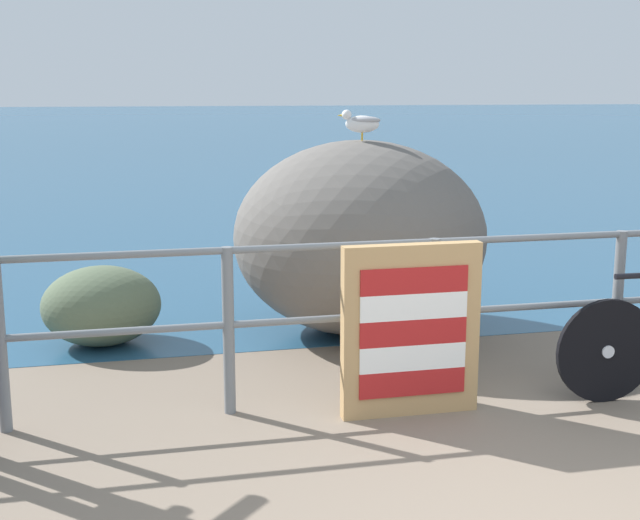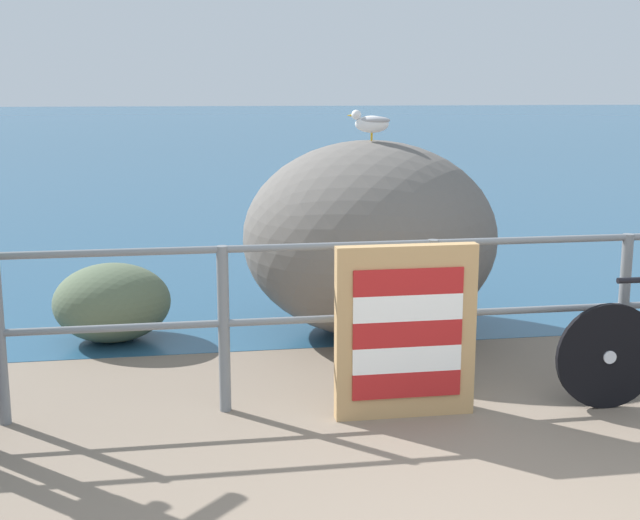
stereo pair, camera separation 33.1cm
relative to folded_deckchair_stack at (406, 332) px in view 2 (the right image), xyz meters
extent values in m
cube|color=#756656|center=(0.23, 18.10, -0.57)|extent=(120.00, 120.00, 0.10)
cube|color=navy|center=(0.23, 46.42, -0.52)|extent=(120.00, 90.00, 0.01)
cylinder|color=slate|center=(-1.05, 0.25, -0.01)|extent=(0.07, 0.07, 1.02)
cylinder|color=slate|center=(0.23, 0.25, -0.01)|extent=(0.07, 0.07, 1.02)
cylinder|color=slate|center=(1.52, 0.25, -0.01)|extent=(0.07, 0.07, 1.02)
cylinder|color=slate|center=(0.23, 0.25, 0.48)|extent=(7.71, 0.04, 0.04)
cylinder|color=slate|center=(0.23, 0.25, 0.03)|extent=(7.71, 0.04, 0.04)
cylinder|color=black|center=(1.25, -0.08, -0.19)|extent=(0.66, 0.06, 0.66)
cylinder|color=#B7BCC6|center=(1.25, -0.08, -0.19)|extent=(0.08, 0.06, 0.08)
cube|color=tan|center=(0.00, 0.00, 0.00)|extent=(0.84, 0.09, 1.04)
cube|color=#AD1E1E|center=(0.00, -0.05, -0.31)|extent=(0.66, 0.01, 0.16)
cube|color=white|center=(0.00, -0.05, -0.16)|extent=(0.66, 0.01, 0.16)
cube|color=#AD1E1E|center=(0.00, -0.05, 0.00)|extent=(0.66, 0.01, 0.16)
cube|color=white|center=(0.00, -0.05, 0.16)|extent=(0.66, 0.01, 0.16)
cube|color=#AD1E1E|center=(0.00, -0.05, 0.31)|extent=(0.66, 0.01, 0.16)
ellipsoid|color=#605B56|center=(0.18, 1.82, 0.25)|extent=(2.01, 1.97, 1.53)
ellipsoid|color=#546248|center=(-1.83, 1.88, -0.22)|extent=(0.90, 0.81, 0.61)
cylinder|color=gold|center=(0.17, 1.72, 1.04)|extent=(0.01, 0.01, 0.06)
cylinder|color=gold|center=(0.18, 1.76, 1.04)|extent=(0.01, 0.01, 0.06)
ellipsoid|color=white|center=(0.18, 1.74, 1.14)|extent=(0.28, 0.19, 0.13)
ellipsoid|color=#9E9EA3|center=(0.19, 1.73, 1.17)|extent=(0.27, 0.20, 0.06)
sphere|color=white|center=(0.06, 1.78, 1.21)|extent=(0.08, 0.08, 0.08)
cone|color=gold|center=(0.02, 1.80, 1.20)|extent=(0.06, 0.04, 0.02)
camera|label=1|loc=(-1.61, -4.62, 1.41)|focal=47.82mm
camera|label=2|loc=(-1.28, -4.68, 1.41)|focal=47.82mm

